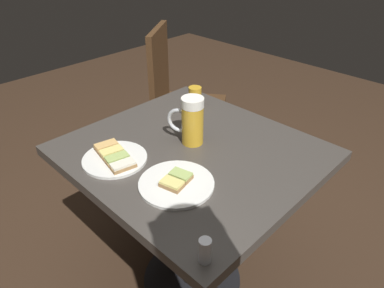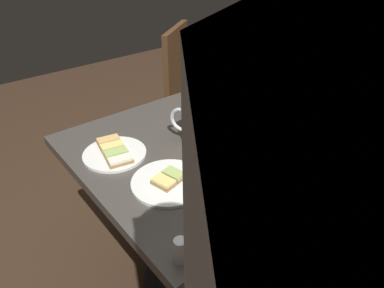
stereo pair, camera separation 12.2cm
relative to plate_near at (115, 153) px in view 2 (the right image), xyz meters
name	(u,v)px [view 2 (the right image)]	position (x,y,z in m)	size (l,w,h in m)	color
ground_plane	(192,278)	(0.23, -0.14, -0.72)	(6.00, 6.00, 0.00)	#382619
cafe_table	(192,181)	(0.23, -0.14, -0.15)	(0.76, 0.82, 0.71)	black
plate_near	(115,153)	(0.00, 0.00, 0.00)	(0.22, 0.22, 0.03)	white
plate_far	(169,181)	(0.05, -0.24, 0.00)	(0.23, 0.23, 0.03)	white
beer_mug	(193,121)	(0.26, -0.10, 0.08)	(0.08, 0.13, 0.17)	gold
beer_glass_small	(204,97)	(0.48, 0.09, 0.03)	(0.06, 0.06, 0.09)	gold
salt_shaker	(180,251)	(-0.09, -0.49, 0.02)	(0.03, 0.03, 0.07)	silver
cafe_chair	(194,99)	(0.72, 0.46, -0.18)	(0.53, 0.53, 0.94)	#472D19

